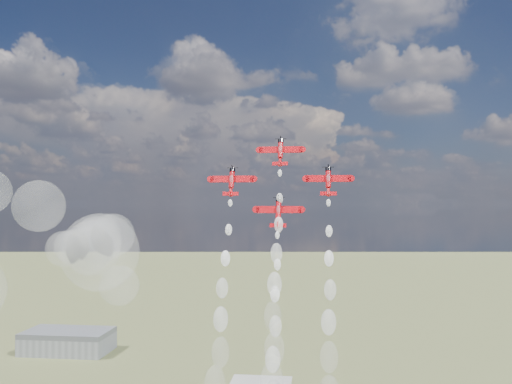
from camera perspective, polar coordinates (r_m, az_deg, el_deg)
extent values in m
cube|color=gray|center=(352.21, -19.21, -14.84)|extent=(50.00, 28.00, 10.00)
cube|color=#595B60|center=(350.73, -19.20, -13.81)|extent=(50.00, 28.00, 3.00)
cylinder|color=red|center=(141.66, 2.60, 4.45)|extent=(1.29, 3.19, 4.90)
cylinder|color=black|center=(142.99, 2.63, 5.34)|extent=(1.48, 1.73, 1.46)
cube|color=red|center=(142.08, 2.61, 4.48)|extent=(11.26, 0.96, 1.76)
cube|color=white|center=(142.43, 1.38, 4.44)|extent=(4.43, 0.24, 0.47)
cube|color=white|center=(141.99, 3.84, 4.46)|extent=(4.43, 0.24, 0.47)
cube|color=red|center=(139.48, 2.54, 3.01)|extent=(4.06, 0.53, 0.97)
cube|color=red|center=(138.79, 2.52, 3.08)|extent=(0.13, 1.93, 1.75)
ellipsoid|color=silver|center=(141.18, 2.58, 4.52)|extent=(1.02, 1.78, 2.46)
cone|color=red|center=(139.92, 2.55, 3.25)|extent=(1.29, 2.18, 2.72)
cylinder|color=red|center=(138.94, -2.57, 1.33)|extent=(1.29, 3.19, 4.90)
cylinder|color=black|center=(140.14, -2.50, 2.27)|extent=(1.48, 1.73, 1.46)
cube|color=red|center=(139.35, -2.54, 1.37)|extent=(11.26, 0.96, 1.76)
cube|color=white|center=(139.97, -3.77, 1.34)|extent=(4.43, 0.24, 0.47)
cube|color=white|center=(138.99, -1.30, 1.36)|extent=(4.43, 0.24, 0.47)
cube|color=red|center=(136.97, -2.70, -0.18)|extent=(4.06, 0.53, 0.97)
cube|color=red|center=(136.28, -2.75, -0.12)|extent=(0.13, 1.93, 1.75)
ellipsoid|color=silver|center=(138.45, -2.60, 1.40)|extent=(1.02, 1.78, 2.46)
cone|color=red|center=(137.37, -2.67, 0.08)|extent=(1.29, 2.18, 2.72)
cylinder|color=red|center=(137.14, 7.62, 1.38)|extent=(1.29, 3.19, 4.90)
cylinder|color=black|center=(138.35, 7.61, 2.33)|extent=(1.48, 1.73, 1.46)
cube|color=red|center=(137.55, 7.62, 1.42)|extent=(11.26, 0.96, 1.76)
cube|color=white|center=(137.64, 6.35, 1.39)|extent=(4.43, 0.24, 0.47)
cube|color=white|center=(137.73, 8.88, 1.40)|extent=(4.43, 0.24, 0.47)
cube|color=red|center=(135.15, 7.64, -0.16)|extent=(4.06, 0.53, 0.97)
cube|color=red|center=(134.44, 7.64, -0.10)|extent=(0.13, 1.93, 1.75)
ellipsoid|color=silver|center=(136.65, 7.62, 1.44)|extent=(1.02, 1.78, 2.46)
cone|color=red|center=(135.55, 7.63, 0.11)|extent=(1.29, 2.18, 2.72)
cylinder|color=red|center=(133.75, 2.38, -1.91)|extent=(1.29, 3.19, 4.90)
cylinder|color=black|center=(134.83, 2.41, -0.91)|extent=(1.48, 1.73, 1.46)
cube|color=red|center=(134.15, 2.39, -1.86)|extent=(11.26, 0.96, 1.76)
cube|color=white|center=(134.52, 1.10, -1.88)|extent=(4.43, 0.24, 0.47)
cube|color=white|center=(134.06, 3.69, -1.88)|extent=(4.43, 0.24, 0.47)
cube|color=red|center=(131.97, 2.32, -3.53)|extent=(4.06, 0.53, 0.97)
cube|color=red|center=(131.27, 2.30, -3.49)|extent=(0.13, 1.93, 1.75)
ellipsoid|color=silver|center=(133.25, 2.36, -1.86)|extent=(1.02, 1.78, 2.46)
cone|color=red|center=(132.34, 2.33, -3.25)|extent=(1.29, 2.18, 2.72)
sphere|color=white|center=(138.25, 2.52, 2.02)|extent=(1.07, 1.07, 1.07)
sphere|color=white|center=(134.89, 2.50, -0.71)|extent=(1.65, 1.65, 1.65)
sphere|color=white|center=(132.20, 2.41, -3.44)|extent=(2.22, 2.22, 2.22)
sphere|color=white|center=(129.56, 2.17, -6.45)|extent=(2.80, 2.80, 2.80)
sphere|color=white|center=(127.11, 1.96, -9.69)|extent=(3.37, 3.37, 3.37)
sphere|color=white|center=(125.27, 1.77, -12.94)|extent=(3.95, 3.95, 3.95)
sphere|color=white|center=(124.53, 1.94, -16.20)|extent=(4.52, 4.52, 4.52)
sphere|color=white|center=(122.95, 1.67, -19.40)|extent=(5.10, 5.10, 5.10)
sphere|color=white|center=(135.89, -2.73, -1.16)|extent=(1.07, 1.07, 1.07)
sphere|color=white|center=(133.20, -2.89, -3.98)|extent=(1.65, 1.65, 1.65)
sphere|color=white|center=(130.58, -3.24, -6.99)|extent=(2.22, 2.22, 2.22)
sphere|color=white|center=(128.34, -3.59, -10.05)|extent=(2.80, 2.80, 2.80)
sphere|color=white|center=(127.11, -3.74, -13.21)|extent=(3.37, 3.37, 3.37)
sphere|color=white|center=(125.73, -3.76, -16.48)|extent=(3.95, 3.95, 3.95)
sphere|color=white|center=(124.52, -4.37, -19.47)|extent=(4.52, 4.52, 4.52)
sphere|color=white|center=(134.19, 7.64, -1.12)|extent=(1.07, 1.07, 1.07)
sphere|color=white|center=(131.23, 7.70, -4.10)|extent=(1.65, 1.65, 1.65)
sphere|color=white|center=(128.42, 7.69, -6.94)|extent=(2.22, 2.22, 2.22)
sphere|color=white|center=(126.35, 7.82, -10.16)|extent=(2.80, 2.80, 2.80)
sphere|color=white|center=(124.43, 7.65, -13.42)|extent=(3.37, 3.37, 3.37)
sphere|color=white|center=(123.03, 7.70, -16.84)|extent=(3.95, 3.95, 3.95)
sphere|color=white|center=(131.04, 2.26, -4.56)|extent=(1.07, 1.07, 1.07)
sphere|color=white|center=(128.55, 2.27, -7.63)|extent=(1.65, 1.65, 1.65)
sphere|color=white|center=(126.36, 2.01, -10.68)|extent=(2.22, 2.22, 2.22)
sphere|color=white|center=(125.10, 2.07, -13.92)|extent=(2.80, 2.80, 2.80)
sphere|color=white|center=(123.91, 1.78, -17.19)|extent=(3.37, 3.37, 3.37)
sphere|color=white|center=(166.89, -14.19, -9.53)|extent=(11.78, 11.78, 11.78)
sphere|color=white|center=(168.75, -17.08, -5.70)|extent=(13.72, 13.72, 13.72)
sphere|color=white|center=(156.91, -16.38, -4.94)|extent=(13.45, 13.45, 13.45)
sphere|color=white|center=(182.91, -18.83, -5.48)|extent=(10.85, 10.85, 10.85)
sphere|color=white|center=(171.96, -21.86, -1.37)|extent=(15.24, 15.24, 15.24)
sphere|color=white|center=(154.90, -16.10, -6.11)|extent=(21.28, 21.28, 21.28)
sphere|color=white|center=(163.60, -19.58, -5.64)|extent=(10.07, 10.07, 10.07)
sphere|color=white|center=(170.05, -14.85, -4.43)|extent=(13.20, 13.20, 13.20)
sphere|color=white|center=(159.84, -16.87, -5.66)|extent=(15.64, 15.64, 15.64)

